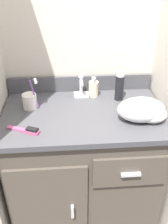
{
  "coord_description": "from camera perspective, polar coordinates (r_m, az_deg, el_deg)",
  "views": [
    {
      "loc": [
        -0.09,
        -1.16,
        1.52
      ],
      "look_at": [
        0.0,
        -0.03,
        0.83
      ],
      "focal_mm": 40.0,
      "sensor_mm": 36.0,
      "label": 1
    }
  ],
  "objects": [
    {
      "name": "hand_towel",
      "position": [
        1.32,
        13.49,
        0.32
      ],
      "size": [
        0.25,
        0.17,
        0.12
      ],
      "color": "white",
      "rests_on": "vanity"
    },
    {
      "name": "vanity",
      "position": [
        1.6,
        -0.12,
        -12.01
      ],
      "size": [
        0.89,
        0.57,
        0.81
      ],
      "color": "brown",
      "rests_on": "ground_plane"
    },
    {
      "name": "wall_back",
      "position": [
        1.55,
        -1.05,
        15.57
      ],
      "size": [
        1.07,
        0.08,
        2.2
      ],
      "primitive_type": "cube",
      "color": "beige",
      "rests_on": "ground_plane"
    },
    {
      "name": "toothbrush_cup",
      "position": [
        1.42,
        -12.25,
        2.51
      ],
      "size": [
        0.09,
        0.08,
        0.18
      ],
      "color": "white",
      "rests_on": "vanity"
    },
    {
      "name": "soap_dispenser",
      "position": [
        1.52,
        2.2,
        5.42
      ],
      "size": [
        0.06,
        0.06,
        0.13
      ],
      "color": "beige",
      "rests_on": "vanity"
    },
    {
      "name": "backsplash",
      "position": [
        1.58,
        -0.83,
        6.52
      ],
      "size": [
        0.89,
        0.02,
        0.1
      ],
      "color": "#4C4C51",
      "rests_on": "vanity"
    },
    {
      "name": "ground_plane",
      "position": [
        1.92,
        -0.07,
        -21.14
      ],
      "size": [
        6.0,
        6.0,
        0.0
      ],
      "primitive_type": "plane",
      "color": "#4C4742"
    },
    {
      "name": "shaving_cream_can",
      "position": [
        1.48,
        8.11,
        5.84
      ],
      "size": [
        0.05,
        0.05,
        0.17
      ],
      "color": "black",
      "rests_on": "vanity"
    },
    {
      "name": "sink_faucet",
      "position": [
        1.51,
        -0.64,
        5.22
      ],
      "size": [
        0.09,
        0.09,
        0.14
      ],
      "color": "silver",
      "rests_on": "vanity"
    },
    {
      "name": "hairbrush",
      "position": [
        1.24,
        -12.81,
        -4.11
      ],
      "size": [
        0.17,
        0.09,
        0.03
      ],
      "rotation": [
        0.0,
        0.0,
        -0.4
      ],
      "color": "#C1517F",
      "rests_on": "vanity"
    }
  ]
}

